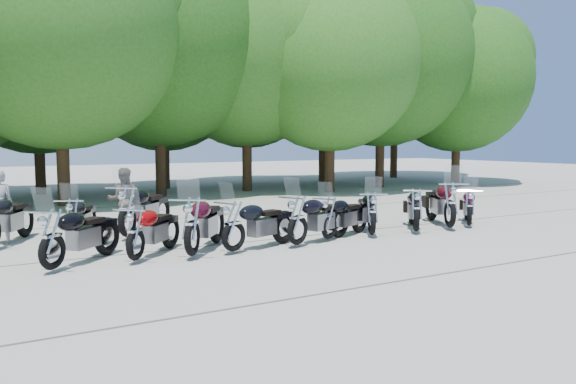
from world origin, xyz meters
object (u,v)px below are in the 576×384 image
motorcycle_0 (52,237)px  motorcycle_4 (298,218)px  motorcycle_5 (329,216)px  motorcycle_11 (72,219)px  rider_1 (124,200)px  motorcycle_3 (234,224)px  motorcycle_7 (417,208)px  motorcycle_12 (127,209)px  motorcycle_8 (450,203)px  motorcycle_2 (192,224)px  motorcycle_1 (135,232)px  motorcycle_9 (470,206)px  motorcycle_6 (372,212)px

motorcycle_0 → motorcycle_4: bearing=-135.5°
motorcycle_5 → motorcycle_11: (-5.18, 2.49, 0.01)m
motorcycle_5 → rider_1: 5.30m
motorcycle_3 → motorcycle_4: motorcycle_4 is taller
rider_1 → motorcycle_0: bearing=74.1°
motorcycle_7 → motorcycle_12: bearing=15.8°
motorcycle_8 → motorcycle_4: bearing=30.2°
motorcycle_0 → motorcycle_7: same height
motorcycle_0 → motorcycle_2: (2.53, -0.13, 0.05)m
motorcycle_4 → motorcycle_7: 3.49m
motorcycle_8 → motorcycle_5: bearing=25.6°
motorcycle_11 → motorcycle_1: bearing=130.2°
motorcycle_5 → motorcycle_7: size_ratio=0.91×
motorcycle_9 → motorcycle_11: (-9.57, 2.68, 0.01)m
motorcycle_4 → motorcycle_12: size_ratio=0.89×
motorcycle_7 → motorcycle_4: bearing=40.0°
motorcycle_5 → motorcycle_0: bearing=66.6°
motorcycle_6 → motorcycle_2: bearing=32.0°
motorcycle_4 → motorcycle_8: bearing=-111.0°
motorcycle_2 → rider_1: (-0.33, 4.02, 0.12)m
motorcycle_1 → motorcycle_3: size_ratio=0.98×
motorcycle_1 → motorcycle_4: size_ratio=0.94×
motorcycle_11 → motorcycle_0: bearing=99.0°
motorcycle_7 → rider_1: rider_1 is taller
motorcycle_1 → rider_1: bearing=-58.0°
motorcycle_6 → motorcycle_12: 5.77m
motorcycle_7 → motorcycle_8: (1.13, -0.03, 0.07)m
motorcycle_3 → motorcycle_11: (-2.67, 2.75, -0.03)m
motorcycle_6 → motorcycle_11: bearing=7.6°
motorcycle_6 → motorcycle_11: (-6.36, 2.57, -0.03)m
motorcycle_6 → motorcycle_12: motorcycle_12 is taller
motorcycle_11 → motorcycle_6: bearing=-176.9°
motorcycle_5 → motorcycle_4: bearing=81.3°
motorcycle_0 → motorcycle_4: motorcycle_4 is taller
motorcycle_1 → motorcycle_2: motorcycle_2 is taller
motorcycle_1 → rider_1: rider_1 is taller
motorcycle_0 → motorcycle_4: (4.92, -0.15, 0.00)m
motorcycle_4 → motorcycle_5: 1.07m
motorcycle_1 → motorcycle_12: size_ratio=0.84×
motorcycle_2 → motorcycle_7: motorcycle_2 is taller
motorcycle_5 → motorcycle_12: bearing=32.8°
motorcycle_9 → rider_1: 9.04m
motorcycle_3 → motorcycle_12: bearing=7.6°
motorcycle_4 → motorcycle_6: 2.21m
motorcycle_7 → motorcycle_11: (-7.65, 2.72, -0.05)m
motorcycle_2 → motorcycle_12: 2.84m
motorcycle_2 → motorcycle_6: size_ratio=1.12×
motorcycle_7 → motorcycle_12: motorcycle_12 is taller
motorcycle_6 → motorcycle_8: size_ratio=0.87×
motorcycle_4 → motorcycle_12: bearing=24.9°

